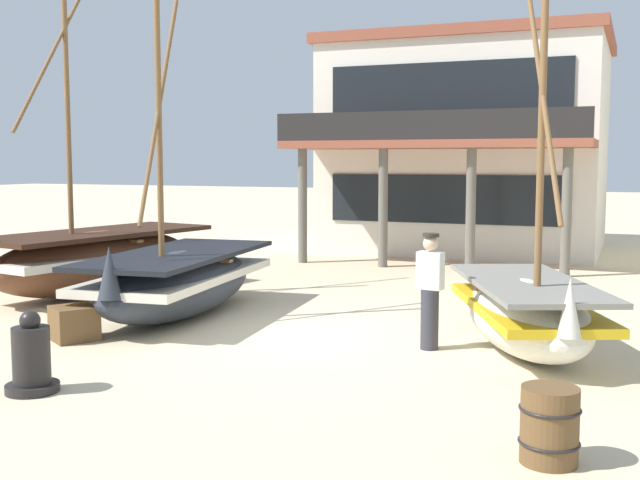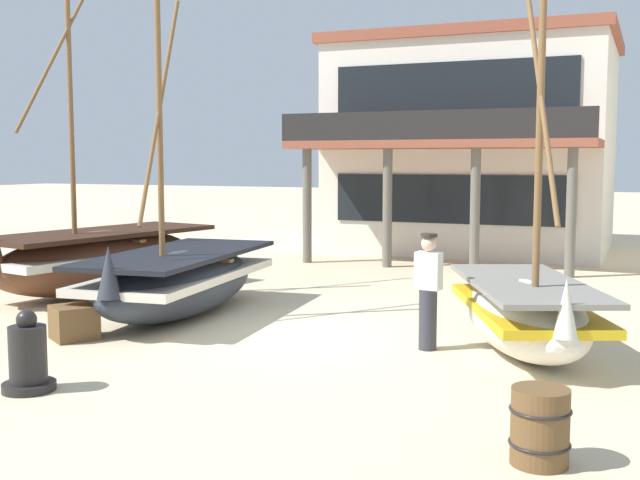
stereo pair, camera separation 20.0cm
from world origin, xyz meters
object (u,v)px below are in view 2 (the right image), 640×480
Objects in this scene: fishing_boat_far_right at (100,258)px; cargo_crate at (74,322)px; capstan_winch at (28,359)px; wooden_barrel at (540,426)px; fisherman_by_hull at (428,292)px; harbor_building_main at (475,145)px; fishing_boat_centre_large at (178,280)px; fishing_boat_near_left at (526,312)px.

fishing_boat_far_right is 4.22m from cargo_crate.
capstan_winch is 1.57× the size of cargo_crate.
fishing_boat_far_right reaches higher than wooden_barrel.
fishing_boat_far_right is at bearing 164.95° from fisherman_by_hull.
fisherman_by_hull is 0.19× the size of harbor_building_main.
fisherman_by_hull is at bearing -80.66° from harbor_building_main.
fishing_boat_far_right is (-2.77, 1.32, 0.09)m from fishing_boat_centre_large.
fishing_boat_centre_large is 4.60m from capstan_winch.
fishing_boat_centre_large is at bearing -25.45° from fishing_boat_far_right.
fishing_boat_centre_large is 8.09m from wooden_barrel.
cargo_crate is at bearing 119.49° from capstan_winch.
fishing_boat_near_left is 7.57× the size of wooden_barrel.
harbor_building_main is (5.29, 11.17, 2.46)m from fishing_boat_far_right.
fishing_boat_centre_large is at bearing -101.43° from harbor_building_main.
cargo_crate is at bearing -101.50° from fishing_boat_centre_large.
fisherman_by_hull is 1.73× the size of capstan_winch.
capstan_winch is at bearing -78.98° from fishing_boat_centre_large.
fisherman_by_hull is at bearing -8.36° from fishing_boat_centre_large.
fishing_boat_near_left reaches higher than cargo_crate.
capstan_winch is 17.30m from harbor_building_main.
fishing_boat_near_left is at bearing 100.21° from wooden_barrel.
harbor_building_main is at bearing 99.34° from fisherman_by_hull.
fisherman_by_hull is (7.46, -2.01, 0.11)m from fishing_boat_far_right.
capstan_winch is 2.69m from cargo_crate.
fishing_boat_far_right reaches higher than fisherman_by_hull.
wooden_barrel is at bearing -17.49° from cargo_crate.
fishing_boat_far_right is (-8.78, 1.64, 0.14)m from fishing_boat_near_left.
harbor_building_main is (2.97, 14.66, 2.92)m from cargo_crate.
harbor_building_main reaches higher than fishing_boat_centre_large.
fishing_boat_far_right reaches higher than capstan_winch.
fishing_boat_centre_large is (-6.01, 0.32, 0.05)m from fishing_boat_near_left.
fishing_boat_centre_large is at bearing 171.64° from fisherman_by_hull.
fishing_boat_centre_large reaches higher than wooden_barrel.
wooden_barrel is 17.67m from harbor_building_main.
cargo_crate is (-6.45, -1.86, -0.32)m from fishing_boat_near_left.
fisherman_by_hull is at bearing -15.05° from fishing_boat_far_right.
fishing_boat_near_left is 13.52m from harbor_building_main.
cargo_crate is (-7.19, 2.27, -0.09)m from wooden_barrel.
fishing_boat_near_left is 3.14× the size of fisherman_by_hull.
fisherman_by_hull reaches higher than capstan_winch.
harbor_building_main is at bearing 105.23° from fishing_boat_near_left.
fishing_boat_near_left is 6.63m from capstan_winch.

